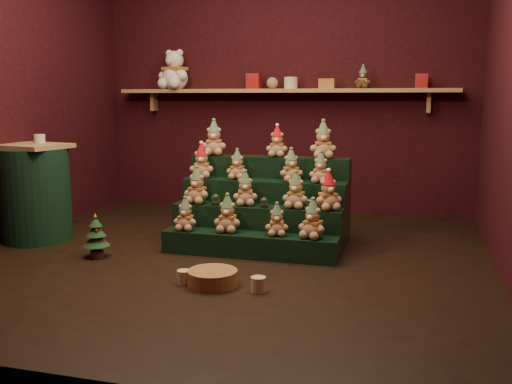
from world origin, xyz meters
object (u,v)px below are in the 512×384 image
(snow_globe_c, at_px, (310,204))
(mini_christmas_tree, at_px, (96,236))
(white_bear, at_px, (175,64))
(snow_globe_b, at_px, (264,203))
(wicker_basket, at_px, (212,278))
(riser_tier_front, at_px, (249,245))
(mug_left, at_px, (184,277))
(side_table, at_px, (36,193))
(brown_bear, at_px, (363,77))
(snow_globe_a, at_px, (215,200))
(mug_right, at_px, (258,284))

(snow_globe_c, distance_m, mini_christmas_tree, 1.68)
(white_bear, bearing_deg, snow_globe_b, -31.00)
(wicker_basket, bearing_deg, riser_tier_front, 87.11)
(mug_left, xyz_separation_m, white_bear, (-1.13, 2.51, 1.54))
(riser_tier_front, height_order, mini_christmas_tree, mini_christmas_tree)
(riser_tier_front, height_order, mug_left, riser_tier_front)
(white_bear, bearing_deg, side_table, -91.01)
(mug_left, bearing_deg, white_bear, 114.18)
(snow_globe_b, xyz_separation_m, brown_bear, (0.61, 1.59, 1.03))
(snow_globe_c, relative_size, white_bear, 0.17)
(snow_globe_b, distance_m, side_table, 2.01)
(mug_left, relative_size, white_bear, 0.17)
(snow_globe_a, xyz_separation_m, mug_left, (0.10, -0.92, -0.36))
(mini_christmas_tree, height_order, mug_right, mini_christmas_tree)
(snow_globe_a, bearing_deg, riser_tier_front, -25.50)
(mug_right, relative_size, wicker_basket, 0.30)
(snow_globe_b, distance_m, snow_globe_c, 0.37)
(mug_left, bearing_deg, snow_globe_c, 53.77)
(side_table, relative_size, brown_bear, 3.74)
(snow_globe_c, distance_m, wicker_basket, 1.08)
(riser_tier_front, height_order, snow_globe_a, snow_globe_a)
(snow_globe_a, xyz_separation_m, side_table, (-1.59, -0.16, 0.01))
(mini_christmas_tree, height_order, wicker_basket, mini_christmas_tree)
(white_bear, bearing_deg, riser_tier_front, -35.26)
(riser_tier_front, bearing_deg, snow_globe_a, 154.50)
(snow_globe_a, bearing_deg, snow_globe_c, 0.00)
(mug_left, relative_size, wicker_basket, 0.28)
(riser_tier_front, relative_size, side_table, 1.67)
(snow_globe_a, distance_m, white_bear, 2.23)
(side_table, distance_m, mini_christmas_tree, 0.89)
(snow_globe_c, relative_size, mug_left, 0.99)
(mini_christmas_tree, xyz_separation_m, white_bear, (-0.22, 2.10, 1.42))
(mug_right, bearing_deg, side_table, 160.60)
(snow_globe_a, height_order, brown_bear, brown_bear)
(snow_globe_c, relative_size, mug_right, 0.94)
(mug_left, distance_m, wicker_basket, 0.20)
(snow_globe_b, xyz_separation_m, white_bear, (-1.44, 1.59, 1.18))
(mug_right, relative_size, brown_bear, 0.44)
(snow_globe_a, bearing_deg, mug_right, -56.52)
(snow_globe_b, bearing_deg, mug_right, -77.37)
(snow_globe_c, xyz_separation_m, wicker_basket, (-0.48, -0.90, -0.35))
(riser_tier_front, height_order, white_bear, white_bear)
(mug_left, distance_m, mug_right, 0.52)
(brown_bear, bearing_deg, mug_left, -106.87)
(snow_globe_c, xyz_separation_m, brown_bear, (0.24, 1.59, 1.03))
(snow_globe_a, relative_size, mini_christmas_tree, 0.26)
(snow_globe_a, height_order, side_table, side_table)
(mug_left, bearing_deg, wicker_basket, 5.90)
(snow_globe_b, distance_m, white_bear, 2.45)
(wicker_basket, distance_m, brown_bear, 2.94)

